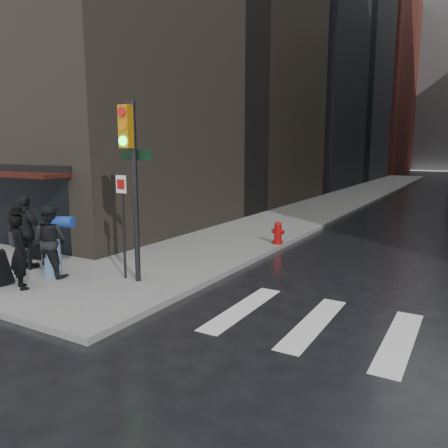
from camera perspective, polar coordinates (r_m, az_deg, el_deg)
The scene contains 9 objects.
ground at distance 10.95m, azimuth -16.80°, elevation -8.90°, with size 140.00×140.00×0.00m, color black.
sidewalk_left at distance 35.03m, azimuth 17.34°, elevation 3.81°, with size 4.00×50.00×0.15m, color slate.
bldg_left_mid at distance 51.36m, azimuth 5.78°, elevation 25.01°, with size 22.00×24.00×34.00m, color slate.
bldg_left_far at distance 72.68m, azimuth 13.93°, elevation 17.03°, with size 22.00×20.00×26.00m, color brown.
man_overcoat at distance 11.46m, azimuth -25.62°, elevation -3.51°, with size 1.32×0.89×1.99m.
man_jeans at distance 12.09m, azimuth -21.72°, elevation -2.09°, with size 1.37×0.88×1.87m.
man_greycoat at distance 13.15m, azimuth -24.44°, elevation -0.97°, with size 1.24×0.60×2.05m.
traffic_light at distance 10.77m, azimuth -12.14°, elevation 7.20°, with size 1.10×0.50×4.39m.
fire_hydrant at distance 15.37m, azimuth 7.05°, elevation -1.28°, with size 0.44×0.35×0.79m.
Camera 1 is at (7.68, -7.01, 3.42)m, focal length 35.00 mm.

